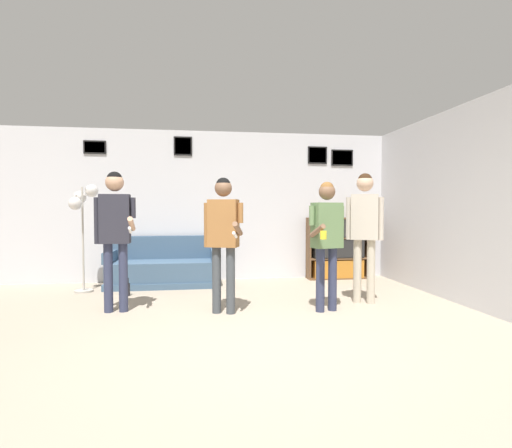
{
  "coord_description": "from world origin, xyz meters",
  "views": [
    {
      "loc": [
        -0.58,
        -3.52,
        1.29
      ],
      "look_at": [
        0.21,
        1.88,
        1.09
      ],
      "focal_mm": 28.0,
      "sensor_mm": 36.0,
      "label": 1
    }
  ],
  "objects_px": {
    "floor_lamp": "(82,208)",
    "bottle_on_floor": "(128,289)",
    "person_player_foreground_center": "(223,230)",
    "drinking_cup": "(351,215)",
    "couch": "(164,269)",
    "person_player_foreground_left": "(115,225)",
    "person_watcher_holding_cup": "(327,232)",
    "bookshelf": "(337,248)",
    "person_spectator_near_bookshelf": "(365,223)"
  },
  "relations": [
    {
      "from": "bookshelf",
      "to": "drinking_cup",
      "type": "height_order",
      "value": "drinking_cup"
    },
    {
      "from": "person_watcher_holding_cup",
      "to": "floor_lamp",
      "type": "bearing_deg",
      "value": 153.62
    },
    {
      "from": "person_player_foreground_center",
      "to": "drinking_cup",
      "type": "height_order",
      "value": "person_player_foreground_center"
    },
    {
      "from": "person_player_foreground_center",
      "to": "person_spectator_near_bookshelf",
      "type": "distance_m",
      "value": 1.97
    },
    {
      "from": "floor_lamp",
      "to": "person_player_foreground_center",
      "type": "bearing_deg",
      "value": -37.42
    },
    {
      "from": "person_player_foreground_center",
      "to": "person_watcher_holding_cup",
      "type": "relative_size",
      "value": 1.03
    },
    {
      "from": "person_watcher_holding_cup",
      "to": "person_player_foreground_center",
      "type": "bearing_deg",
      "value": 176.34
    },
    {
      "from": "person_player_foreground_center",
      "to": "bottle_on_floor",
      "type": "distance_m",
      "value": 2.04
    },
    {
      "from": "person_player_foreground_center",
      "to": "floor_lamp",
      "type": "bearing_deg",
      "value": 142.58
    },
    {
      "from": "couch",
      "to": "drinking_cup",
      "type": "height_order",
      "value": "drinking_cup"
    },
    {
      "from": "drinking_cup",
      "to": "person_spectator_near_bookshelf",
      "type": "bearing_deg",
      "value": -106.62
    },
    {
      "from": "person_player_foreground_left",
      "to": "floor_lamp",
      "type": "bearing_deg",
      "value": 119.29
    },
    {
      "from": "couch",
      "to": "person_player_foreground_center",
      "type": "bearing_deg",
      "value": -65.82
    },
    {
      "from": "person_player_foreground_center",
      "to": "bottle_on_floor",
      "type": "height_order",
      "value": "person_player_foreground_center"
    },
    {
      "from": "person_watcher_holding_cup",
      "to": "person_spectator_near_bookshelf",
      "type": "height_order",
      "value": "person_spectator_near_bookshelf"
    },
    {
      "from": "floor_lamp",
      "to": "bottle_on_floor",
      "type": "bearing_deg",
      "value": -27.94
    },
    {
      "from": "person_player_foreground_center",
      "to": "person_watcher_holding_cup",
      "type": "bearing_deg",
      "value": -3.66
    },
    {
      "from": "person_player_foreground_center",
      "to": "person_spectator_near_bookshelf",
      "type": "bearing_deg",
      "value": 7.82
    },
    {
      "from": "bookshelf",
      "to": "floor_lamp",
      "type": "relative_size",
      "value": 0.68
    },
    {
      "from": "drinking_cup",
      "to": "couch",
      "type": "bearing_deg",
      "value": -176.59
    },
    {
      "from": "couch",
      "to": "bottle_on_floor",
      "type": "distance_m",
      "value": 0.92
    },
    {
      "from": "person_player_foreground_left",
      "to": "bottle_on_floor",
      "type": "relative_size",
      "value": 6.58
    },
    {
      "from": "bottle_on_floor",
      "to": "couch",
      "type": "bearing_deg",
      "value": 59.14
    },
    {
      "from": "person_spectator_near_bookshelf",
      "to": "person_player_foreground_center",
      "type": "bearing_deg",
      "value": -172.18
    },
    {
      "from": "floor_lamp",
      "to": "person_player_foreground_left",
      "type": "relative_size",
      "value": 0.95
    },
    {
      "from": "bottle_on_floor",
      "to": "bookshelf",
      "type": "bearing_deg",
      "value": 15.14
    },
    {
      "from": "bookshelf",
      "to": "person_player_foreground_left",
      "type": "xyz_separation_m",
      "value": [
        -3.59,
        -1.92,
        0.53
      ]
    },
    {
      "from": "bookshelf",
      "to": "person_player_foreground_center",
      "type": "height_order",
      "value": "person_player_foreground_center"
    },
    {
      "from": "bottle_on_floor",
      "to": "person_player_foreground_center",
      "type": "bearing_deg",
      "value": -41.73
    },
    {
      "from": "couch",
      "to": "floor_lamp",
      "type": "xyz_separation_m",
      "value": [
        -1.19,
        -0.39,
        1.04
      ]
    },
    {
      "from": "bookshelf",
      "to": "person_spectator_near_bookshelf",
      "type": "height_order",
      "value": "person_spectator_near_bookshelf"
    },
    {
      "from": "person_player_foreground_left",
      "to": "bottle_on_floor",
      "type": "distance_m",
      "value": 1.37
    },
    {
      "from": "person_watcher_holding_cup",
      "to": "bottle_on_floor",
      "type": "bearing_deg",
      "value": 154.06
    },
    {
      "from": "person_player_foreground_left",
      "to": "person_watcher_holding_cup",
      "type": "distance_m",
      "value": 2.66
    },
    {
      "from": "bookshelf",
      "to": "person_watcher_holding_cup",
      "type": "bearing_deg",
      "value": -113.0
    },
    {
      "from": "couch",
      "to": "person_player_foreground_center",
      "type": "distance_m",
      "value": 2.3
    },
    {
      "from": "bookshelf",
      "to": "person_spectator_near_bookshelf",
      "type": "distance_m",
      "value": 2.01
    },
    {
      "from": "person_player_foreground_left",
      "to": "person_spectator_near_bookshelf",
      "type": "relative_size",
      "value": 0.99
    },
    {
      "from": "bookshelf",
      "to": "bottle_on_floor",
      "type": "xyz_separation_m",
      "value": [
        -3.61,
        -0.98,
        -0.46
      ]
    },
    {
      "from": "floor_lamp",
      "to": "person_spectator_near_bookshelf",
      "type": "relative_size",
      "value": 0.94
    },
    {
      "from": "floor_lamp",
      "to": "bookshelf",
      "type": "bearing_deg",
      "value": 7.75
    },
    {
      "from": "bookshelf",
      "to": "person_player_foreground_center",
      "type": "bearing_deg",
      "value": -135.99
    },
    {
      "from": "floor_lamp",
      "to": "bottle_on_floor",
      "type": "height_order",
      "value": "floor_lamp"
    },
    {
      "from": "floor_lamp",
      "to": "person_spectator_near_bookshelf",
      "type": "height_order",
      "value": "person_spectator_near_bookshelf"
    },
    {
      "from": "bottle_on_floor",
      "to": "person_player_foreground_left",
      "type": "bearing_deg",
      "value": -88.96
    },
    {
      "from": "floor_lamp",
      "to": "bottle_on_floor",
      "type": "relative_size",
      "value": 6.26
    },
    {
      "from": "bookshelf",
      "to": "bottle_on_floor",
      "type": "bearing_deg",
      "value": -164.86
    },
    {
      "from": "person_watcher_holding_cup",
      "to": "bottle_on_floor",
      "type": "relative_size",
      "value": 6.12
    },
    {
      "from": "couch",
      "to": "person_player_foreground_left",
      "type": "bearing_deg",
      "value": -104.54
    },
    {
      "from": "drinking_cup",
      "to": "person_player_foreground_center",
      "type": "bearing_deg",
      "value": -139.11
    }
  ]
}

